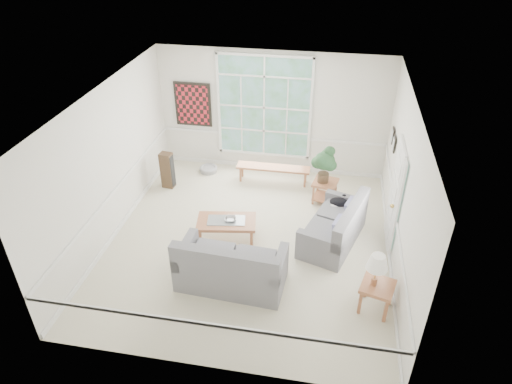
% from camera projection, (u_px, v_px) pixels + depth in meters
% --- Properties ---
extents(floor, '(5.50, 6.00, 0.01)m').
position_uv_depth(floor, '(249.00, 241.00, 9.18)').
color(floor, beige).
rests_on(floor, ground).
extents(ceiling, '(5.50, 6.00, 0.02)m').
position_uv_depth(ceiling, '(248.00, 99.00, 7.56)').
color(ceiling, white).
rests_on(ceiling, ground).
extents(wall_back, '(5.50, 0.02, 3.00)m').
position_uv_depth(wall_back, '(273.00, 113.00, 10.85)').
color(wall_back, silver).
rests_on(wall_back, ground).
extents(wall_front, '(5.50, 0.02, 3.00)m').
position_uv_depth(wall_front, '(205.00, 294.00, 5.89)').
color(wall_front, silver).
rests_on(wall_front, ground).
extents(wall_left, '(0.02, 6.00, 3.00)m').
position_uv_depth(wall_left, '(109.00, 164.00, 8.78)').
color(wall_left, silver).
rests_on(wall_left, ground).
extents(wall_right, '(0.02, 6.00, 3.00)m').
position_uv_depth(wall_right, '(403.00, 191.00, 7.96)').
color(wall_right, silver).
rests_on(wall_right, ground).
extents(window_back, '(2.30, 0.08, 2.40)m').
position_uv_depth(window_back, '(264.00, 107.00, 10.77)').
color(window_back, white).
rests_on(window_back, wall_back).
extents(entry_door, '(0.08, 0.90, 2.10)m').
position_uv_depth(entry_door, '(394.00, 194.00, 8.71)').
color(entry_door, white).
rests_on(entry_door, floor).
extents(door_sidelight, '(0.08, 0.26, 1.90)m').
position_uv_depth(door_sidelight, '(397.00, 208.00, 8.13)').
color(door_sidelight, white).
rests_on(door_sidelight, wall_right).
extents(wall_art, '(0.90, 0.06, 1.10)m').
position_uv_depth(wall_art, '(193.00, 105.00, 11.05)').
color(wall_art, maroon).
rests_on(wall_art, wall_back).
extents(wall_frame_near, '(0.04, 0.26, 0.32)m').
position_uv_depth(wall_frame_near, '(394.00, 144.00, 9.39)').
color(wall_frame_near, black).
rests_on(wall_frame_near, wall_right).
extents(wall_frame_far, '(0.04, 0.26, 0.32)m').
position_uv_depth(wall_frame_far, '(392.00, 135.00, 9.72)').
color(wall_frame_far, black).
rests_on(wall_frame_far, wall_right).
extents(loveseat_right, '(1.35, 1.88, 0.92)m').
position_uv_depth(loveseat_right, '(333.00, 222.00, 8.93)').
color(loveseat_right, slate).
rests_on(loveseat_right, floor).
extents(loveseat_front, '(1.92, 1.07, 1.01)m').
position_uv_depth(loveseat_front, '(231.00, 260.00, 7.92)').
color(loveseat_front, slate).
rests_on(loveseat_front, floor).
extents(coffee_table, '(1.24, 0.81, 0.43)m').
position_uv_depth(coffee_table, '(227.00, 229.00, 9.14)').
color(coffee_table, '#A3623F').
rests_on(coffee_table, floor).
extents(pewter_bowl, '(0.31, 0.31, 0.07)m').
position_uv_depth(pewter_bowl, '(230.00, 219.00, 9.01)').
color(pewter_bowl, gray).
rests_on(pewter_bowl, coffee_table).
extents(window_bench, '(1.75, 0.35, 0.41)m').
position_uv_depth(window_bench, '(273.00, 174.00, 10.99)').
color(window_bench, '#A3623F').
rests_on(window_bench, floor).
extents(end_table, '(0.61, 0.61, 0.52)m').
position_uv_depth(end_table, '(325.00, 191.00, 10.25)').
color(end_table, '#A3623F').
rests_on(end_table, floor).
extents(houseplant, '(0.63, 0.63, 0.84)m').
position_uv_depth(houseplant, '(324.00, 165.00, 9.88)').
color(houseplant, '#244828').
rests_on(houseplant, end_table).
extents(side_table, '(0.64, 0.64, 0.53)m').
position_uv_depth(side_table, '(376.00, 297.00, 7.52)').
color(side_table, '#A3623F').
rests_on(side_table, floor).
extents(table_lamp, '(0.37, 0.37, 0.60)m').
position_uv_depth(table_lamp, '(376.00, 270.00, 7.23)').
color(table_lamp, white).
rests_on(table_lamp, side_table).
extents(pet_bed, '(0.50, 0.50, 0.13)m').
position_uv_depth(pet_bed, '(208.00, 169.00, 11.48)').
color(pet_bed, gray).
rests_on(pet_bed, floor).
extents(floor_speaker, '(0.30, 0.25, 0.88)m').
position_uv_depth(floor_speaker, '(167.00, 170.00, 10.68)').
color(floor_speaker, '#44311F').
rests_on(floor_speaker, floor).
extents(cat, '(0.42, 0.31, 0.18)m').
position_uv_depth(cat, '(339.00, 202.00, 9.36)').
color(cat, black).
rests_on(cat, loveseat_right).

